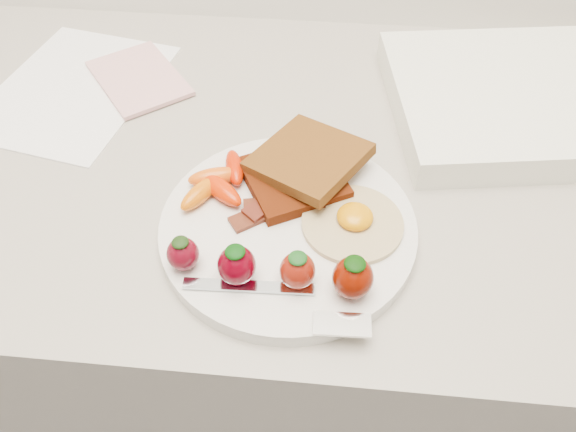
{
  "coord_description": "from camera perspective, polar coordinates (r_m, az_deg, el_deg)",
  "views": [
    {
      "loc": [
        0.06,
        1.19,
        1.37
      ],
      "look_at": [
        0.03,
        1.57,
        0.93
      ],
      "focal_mm": 35.0,
      "sensor_mm": 36.0,
      "label": 1
    }
  ],
  "objects": [
    {
      "name": "paper_sheet",
      "position": [
        0.84,
        -20.92,
        12.01
      ],
      "size": [
        0.25,
        0.3,
        0.0
      ],
      "primitive_type": "cube",
      "rotation": [
        0.0,
        0.0,
        -0.2
      ],
      "color": "white",
      "rests_on": "counter"
    },
    {
      "name": "appliance",
      "position": [
        0.8,
        22.98,
        10.94
      ],
      "size": [
        0.38,
        0.32,
        0.04
      ],
      "primitive_type": "cube",
      "rotation": [
        0.0,
        0.0,
        0.15
      ],
      "color": "white",
      "rests_on": "counter"
    },
    {
      "name": "toast_lower",
      "position": [
        0.62,
        0.56,
        3.82
      ],
      "size": [
        0.13,
        0.13,
        0.01
      ],
      "primitive_type": "cube",
      "rotation": [
        0.0,
        0.0,
        0.49
      ],
      "color": "black",
      "rests_on": "plate"
    },
    {
      "name": "notepad",
      "position": [
        0.83,
        -14.92,
        13.38
      ],
      "size": [
        0.17,
        0.18,
        0.01
      ],
      "primitive_type": "cube",
      "rotation": [
        0.0,
        0.0,
        0.67
      ],
      "color": "#DEA1A3",
      "rests_on": "paper_sheet"
    },
    {
      "name": "bacon_strips",
      "position": [
        0.6,
        -1.15,
        1.28
      ],
      "size": [
        0.1,
        0.09,
        0.01
      ],
      "color": "#35130C",
      "rests_on": "plate"
    },
    {
      "name": "fork",
      "position": [
        0.52,
        0.22,
        -8.84
      ],
      "size": [
        0.18,
        0.05,
        0.0
      ],
      "color": "silver",
      "rests_on": "plate"
    },
    {
      "name": "counter",
      "position": [
        1.05,
        -0.89,
        -11.6
      ],
      "size": [
        2.0,
        0.6,
        0.9
      ],
      "primitive_type": "cube",
      "color": "gray",
      "rests_on": "ground"
    },
    {
      "name": "baby_carrots",
      "position": [
        0.62,
        -7.19,
        3.43
      ],
      "size": [
        0.08,
        0.1,
        0.02
      ],
      "color": "#E2580D",
      "rests_on": "plate"
    },
    {
      "name": "strawberries",
      "position": [
        0.52,
        -1.09,
        -5.29
      ],
      "size": [
        0.2,
        0.05,
        0.05
      ],
      "color": "#550613",
      "rests_on": "plate"
    },
    {
      "name": "fried_egg",
      "position": [
        0.58,
        6.63,
        -0.55
      ],
      "size": [
        0.11,
        0.11,
        0.02
      ],
      "color": "beige",
      "rests_on": "plate"
    },
    {
      "name": "toast_upper",
      "position": [
        0.62,
        2.1,
        5.89
      ],
      "size": [
        0.15,
        0.15,
        0.03
      ],
      "primitive_type": "cube",
      "rotation": [
        0.0,
        -0.1,
        -0.56
      ],
      "color": "#3D220D",
      "rests_on": "toast_lower"
    },
    {
      "name": "plate",
      "position": [
        0.59,
        0.0,
        -1.2
      ],
      "size": [
        0.27,
        0.27,
        0.02
      ],
      "primitive_type": "cylinder",
      "color": "white",
      "rests_on": "counter"
    }
  ]
}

